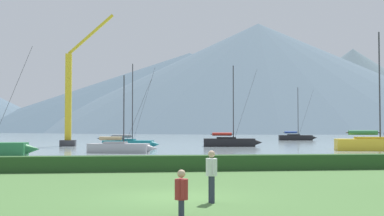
{
  "coord_description": "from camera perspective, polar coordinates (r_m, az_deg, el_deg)",
  "views": [
    {
      "loc": [
        -1.61,
        -17.87,
        2.35
      ],
      "look_at": [
        7.29,
        52.8,
        5.15
      ],
      "focal_mm": 48.75,
      "sensor_mm": 36.0,
      "label": 1
    }
  ],
  "objects": [
    {
      "name": "distant_hill_west_ridge",
      "position": [
        349.14,
        7.29,
        3.32
      ],
      "size": [
        295.92,
        295.92,
        72.37
      ],
      "primitive_type": "cone",
      "color": "#4C6070",
      "rests_on": "ground_plane"
    },
    {
      "name": "hedge_line",
      "position": [
        28.98,
        -4.0,
        -6.05
      ],
      "size": [
        80.0,
        1.2,
        0.85
      ],
      "primitive_type": "cube",
      "color": "#284C23",
      "rests_on": "ground_plane"
    },
    {
      "name": "sailboat_slip_3",
      "position": [
        68.24,
        4.17,
        -3.68
      ],
      "size": [
        7.81,
        3.14,
        10.59
      ],
      "rotation": [
        0.0,
        0.0,
        -0.13
      ],
      "color": "black",
      "rests_on": "harbor_water"
    },
    {
      "name": "sailboat_slip_6",
      "position": [
        62.96,
        -6.91,
        -3.85
      ],
      "size": [
        6.91,
        3.49,
        10.13
      ],
      "rotation": [
        0.0,
        0.0,
        -0.27
      ],
      "color": "#19707A",
      "rests_on": "harbor_water"
    },
    {
      "name": "sailboat_slip_7",
      "position": [
        50.56,
        -7.93,
        -4.28
      ],
      "size": [
        6.76,
        3.23,
        7.46
      ],
      "rotation": [
        0.0,
        0.0,
        -0.23
      ],
      "color": "#9E9EA3",
      "rests_on": "harbor_water"
    },
    {
      "name": "dock_crane",
      "position": [
        71.45,
        -13.18,
        0.44
      ],
      "size": [
        6.93,
        2.0,
        17.89
      ],
      "color": "#333338",
      "rests_on": "ground_plane"
    },
    {
      "name": "harbor_water",
      "position": [
        154.9,
        -6.6,
        -3.11
      ],
      "size": [
        320.0,
        246.0,
        0.0
      ],
      "primitive_type": "cube",
      "color": "#8C9EA3",
      "rests_on": "ground_plane"
    },
    {
      "name": "distant_hill_far_shoulder",
      "position": [
        417.03,
        -0.28,
        1.75
      ],
      "size": [
        351.93,
        351.93,
        62.98
      ],
      "primitive_type": "cone",
      "color": "#425666",
      "rests_on": "ground_plane"
    },
    {
      "name": "sailboat_slip_2",
      "position": [
        58.59,
        19.39,
        -3.67
      ],
      "size": [
        9.27,
        4.62,
        12.64
      ],
      "rotation": [
        0.0,
        0.0,
        -0.26
      ],
      "color": "gold",
      "rests_on": "harbor_water"
    },
    {
      "name": "sailboat_slip_11",
      "position": [
        106.0,
        11.3,
        -3.14
      ],
      "size": [
        7.68,
        3.52,
        10.57
      ],
      "rotation": [
        0.0,
        0.0,
        -0.21
      ],
      "color": "black",
      "rests_on": "harbor_water"
    },
    {
      "name": "distant_hill_east_ridge",
      "position": [
        448.16,
        17.23,
        1.9
      ],
      "size": [
        190.44,
        190.44,
        68.12
      ],
      "primitive_type": "cone",
      "color": "slate",
      "rests_on": "ground_plane"
    },
    {
      "name": "person_standing_walker",
      "position": [
        16.58,
        2.15,
        -7.01
      ],
      "size": [
        0.36,
        0.56,
        1.65
      ],
      "rotation": [
        0.0,
        0.0,
        0.17
      ],
      "color": "#2D3347",
      "rests_on": "ground_plane"
    },
    {
      "name": "ground_plane",
      "position": [
        18.1,
        -2.04,
        -9.71
      ],
      "size": [
        1000.0,
        1000.0,
        0.0
      ],
      "primitive_type": "plane",
      "color": "#477038"
    },
    {
      "name": "person_seated_viewer",
      "position": [
        14.06,
        -1.17,
        -9.04
      ],
      "size": [
        0.36,
        0.57,
        1.25
      ],
      "rotation": [
        0.0,
        0.0,
        0.0
      ],
      "color": "#2D3347",
      "rests_on": "ground_plane"
    }
  ]
}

